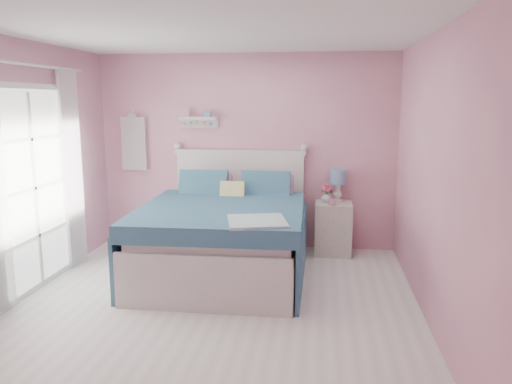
% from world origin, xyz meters
% --- Properties ---
extents(floor, '(4.50, 4.50, 0.00)m').
position_xyz_m(floor, '(0.00, 0.00, 0.00)').
color(floor, white).
rests_on(floor, ground).
extents(room_shell, '(4.50, 4.50, 4.50)m').
position_xyz_m(room_shell, '(0.00, 0.00, 1.58)').
color(room_shell, '#BE7990').
rests_on(room_shell, floor).
extents(bed, '(1.84, 2.31, 1.33)m').
position_xyz_m(bed, '(-0.07, 1.10, 0.43)').
color(bed, silver).
rests_on(bed, floor).
extents(nightstand, '(0.47, 0.46, 0.68)m').
position_xyz_m(nightstand, '(1.19, 2.00, 0.34)').
color(nightstand, silver).
rests_on(nightstand, floor).
extents(table_lamp, '(0.21, 0.21, 0.42)m').
position_xyz_m(table_lamp, '(1.23, 2.12, 0.97)').
color(table_lamp, white).
rests_on(table_lamp, nightstand).
extents(vase, '(0.19, 0.19, 0.15)m').
position_xyz_m(vase, '(1.09, 2.02, 0.75)').
color(vase, silver).
rests_on(vase, nightstand).
extents(teacup, '(0.12, 0.12, 0.08)m').
position_xyz_m(teacup, '(1.17, 1.88, 0.72)').
color(teacup, pink).
rests_on(teacup, nightstand).
extents(roses, '(0.14, 0.11, 0.12)m').
position_xyz_m(roses, '(1.09, 2.02, 0.87)').
color(roses, '#E04C71').
rests_on(roses, vase).
extents(wall_shelf, '(0.50, 0.15, 0.25)m').
position_xyz_m(wall_shelf, '(-0.63, 2.19, 1.73)').
color(wall_shelf, silver).
rests_on(wall_shelf, room_shell).
extents(hanging_dress, '(0.34, 0.03, 0.72)m').
position_xyz_m(hanging_dress, '(-1.55, 2.18, 1.40)').
color(hanging_dress, white).
rests_on(hanging_dress, room_shell).
extents(french_door, '(0.04, 1.32, 2.16)m').
position_xyz_m(french_door, '(-1.97, 0.40, 1.07)').
color(french_door, silver).
rests_on(french_door, floor).
extents(curtain_far, '(0.04, 0.40, 2.32)m').
position_xyz_m(curtain_far, '(-1.92, 1.14, 1.18)').
color(curtain_far, white).
rests_on(curtain_far, floor).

